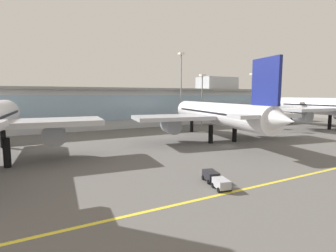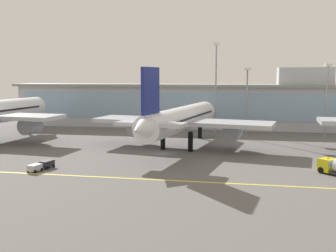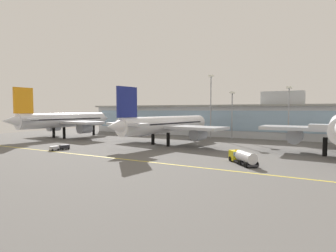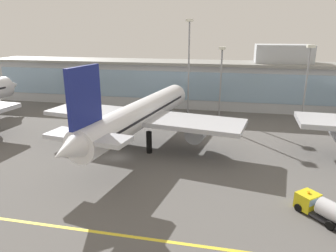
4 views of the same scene
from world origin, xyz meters
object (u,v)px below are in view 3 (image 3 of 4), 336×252
object	(u,v)px
airliner_near_right	(166,125)
apron_light_mast_east	(232,107)
airliner_near_left	(65,120)
fuel_tanker_truck	(242,157)
baggage_tug_near	(60,147)
apron_light_mast_west	(211,98)
apron_light_mast_centre	(289,105)

from	to	relation	value
airliner_near_right	apron_light_mast_east	world-z (taller)	apron_light_mast_east
airliner_near_left	fuel_tanker_truck	size ratio (longest dim) A/B	5.92
airliner_near_left	fuel_tanker_truck	bearing A→B (deg)	-98.93
baggage_tug_near	apron_light_mast_west	size ratio (longest dim) A/B	0.22
apron_light_mast_west	fuel_tanker_truck	bearing A→B (deg)	-62.86
apron_light_mast_centre	airliner_near_right	bearing A→B (deg)	-146.97
baggage_tug_near	apron_light_mast_centre	distance (m)	76.31
airliner_near_left	apron_light_mast_west	xyz separation A→B (m)	(54.31, 27.96, 9.45)
fuel_tanker_truck	apron_light_mast_east	world-z (taller)	apron_light_mast_east
fuel_tanker_truck	apron_light_mast_east	distance (m)	52.05
fuel_tanker_truck	apron_light_mast_centre	world-z (taller)	apron_light_mast_centre
apron_light_mast_centre	apron_light_mast_east	distance (m)	21.45
apron_light_mast_centre	apron_light_mast_east	xyz separation A→B (m)	(-21.05, 4.05, -0.51)
apron_light_mast_east	fuel_tanker_truck	bearing A→B (deg)	-71.82
airliner_near_right	baggage_tug_near	world-z (taller)	airliner_near_right
apron_light_mast_west	apron_light_mast_centre	size ratio (longest dim) A/B	1.31
baggage_tug_near	apron_light_mast_centre	size ratio (longest dim) A/B	0.29
airliner_near_left	baggage_tug_near	size ratio (longest dim) A/B	8.57
airliner_near_left	airliner_near_right	world-z (taller)	airliner_near_left
baggage_tug_near	apron_light_mast_east	bearing A→B (deg)	-20.60
airliner_near_left	baggage_tug_near	bearing A→B (deg)	-127.36
airliner_near_left	apron_light_mast_west	size ratio (longest dim) A/B	1.91
fuel_tanker_truck	apron_light_mast_centre	size ratio (longest dim) A/B	0.42
airliner_near_left	airliner_near_right	xyz separation A→B (m)	(48.43, 0.52, -0.61)
baggage_tug_near	apron_light_mast_east	size ratio (longest dim) A/B	0.31
baggage_tug_near	apron_light_mast_centre	xyz separation A→B (m)	(56.88, 49.30, 12.53)
baggage_tug_near	fuel_tanker_truck	bearing A→B (deg)	-71.11
baggage_tug_near	apron_light_mast_east	distance (m)	65.38
airliner_near_right	apron_light_mast_centre	distance (m)	43.30
apron_light_mast_west	apron_light_mast_east	bearing A→B (deg)	-0.44
airliner_near_right	apron_light_mast_centre	bearing A→B (deg)	-47.33
baggage_tug_near	apron_light_mast_west	xyz separation A→B (m)	(26.89, 53.42, 15.95)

